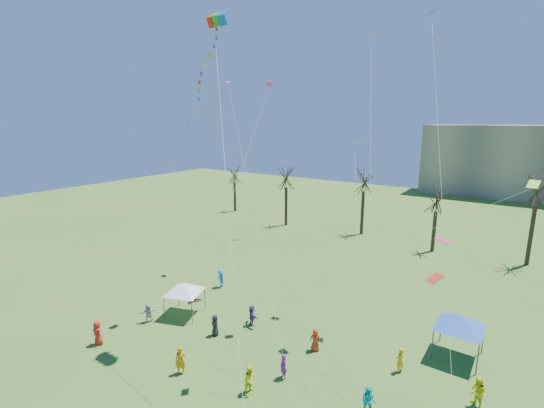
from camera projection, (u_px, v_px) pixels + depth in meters
The scene contains 6 objects.
bare_tree_row at pixel (464, 197), 45.53m from camera, with size 69.14×8.17×10.85m.
big_box_kite at pixel (205, 80), 24.88m from camera, with size 5.47×5.37×23.57m.
canopy_tent_white at pixel (184, 288), 31.28m from camera, with size 3.59×3.59×2.84m.
canopy_tent_blue at pixel (460, 322), 25.51m from camera, with size 4.19×4.19×3.14m.
festival_crowd at pixel (281, 353), 25.06m from camera, with size 26.52×13.13×1.85m.
small_kites_aloft at pixel (328, 154), 26.44m from camera, with size 27.73×15.74×32.66m.
Camera 1 is at (11.68, -13.45, 15.90)m, focal length 25.00 mm.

